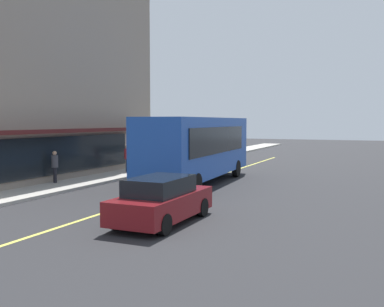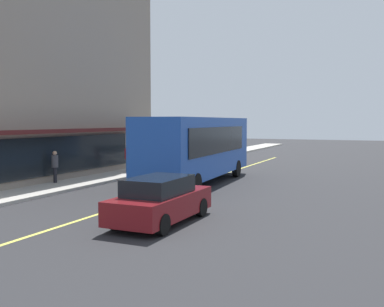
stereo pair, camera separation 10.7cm
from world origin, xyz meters
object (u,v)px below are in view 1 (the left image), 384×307
object	(u,v)px
pedestrian_at_corner	(55,164)
pedestrian_waiting	(127,156)
pedestrian_near_storefront	(179,149)
bus	(199,146)
car_maroon	(162,200)
car_silver	(191,158)
traffic_light	(176,132)

from	to	relation	value
pedestrian_at_corner	pedestrian_waiting	distance (m)	5.74
pedestrian_near_storefront	pedestrian_at_corner	bearing A→B (deg)	178.95
bus	pedestrian_waiting	distance (m)	6.12
bus	car_maroon	distance (m)	9.30
car_silver	car_maroon	bearing A→B (deg)	-159.47
car_maroon	pedestrian_waiting	xyz separation A→B (m)	(10.93, 8.13, 0.42)
bus	pedestrian_near_storefront	xyz separation A→B (m)	(10.73, 6.22, -0.88)
car_maroon	pedestrian_waiting	distance (m)	13.63
bus	traffic_light	bearing A→B (deg)	33.13
pedestrian_waiting	car_maroon	bearing A→B (deg)	-143.35
bus	car_silver	world-z (taller)	bus
bus	pedestrian_near_storefront	distance (m)	12.43
pedestrian_at_corner	pedestrian_waiting	bearing A→B (deg)	-7.77
traffic_light	car_silver	world-z (taller)	traffic_light
car_maroon	car_silver	bearing A→B (deg)	20.53
pedestrian_near_storefront	pedestrian_at_corner	distance (m)	14.38
car_maroon	pedestrian_near_storefront	bearing A→B (deg)	23.77
car_silver	pedestrian_near_storefront	world-z (taller)	pedestrian_near_storefront
car_silver	pedestrian_near_storefront	size ratio (longest dim) A/B	2.72
car_silver	pedestrian_waiting	bearing A→B (deg)	154.24
car_maroon	pedestrian_at_corner	world-z (taller)	pedestrian_at_corner
car_maroon	pedestrian_at_corner	distance (m)	10.35
bus	car_silver	distance (m)	7.67
car_silver	car_maroon	distance (m)	16.71
car_maroon	pedestrian_at_corner	size ratio (longest dim) A/B	2.63
bus	pedestrian_waiting	size ratio (longest dim) A/B	6.66
car_maroon	traffic_light	bearing A→B (deg)	24.21
car_silver	car_maroon	size ratio (longest dim) A/B	1.01
traffic_light	pedestrian_waiting	world-z (taller)	traffic_light
car_silver	pedestrian_near_storefront	bearing A→B (deg)	35.02
pedestrian_near_storefront	car_maroon	bearing A→B (deg)	-156.23
traffic_light	bus	bearing A→B (deg)	-146.87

